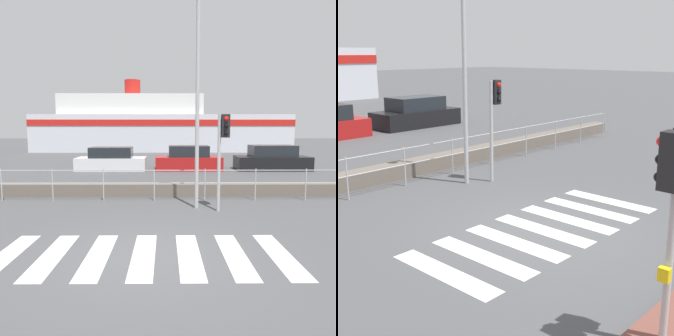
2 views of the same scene
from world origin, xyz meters
TOP-DOWN VIEW (x-y plane):
  - ground_plane at (0.00, 0.00)m, footprint 160.00×160.00m
  - crosswalk at (-0.05, 0.00)m, footprint 5.85×2.40m
  - seawall at (0.00, 5.81)m, footprint 23.40×0.55m
  - harbor_fence at (0.00, 4.94)m, footprint 21.10×0.04m
  - traffic_light_far at (2.09, 3.47)m, footprint 0.34×0.32m
  - streetlamp at (1.36, 3.75)m, footprint 0.32×0.90m
  - ferry_boat at (-0.67, 31.97)m, footprint 27.88×7.99m
  - parked_car_white at (-2.88, 13.57)m, footprint 4.16×1.79m
  - parked_car_red at (1.80, 13.57)m, footprint 3.97×1.76m
  - parked_car_black at (6.89, 13.57)m, footprint 4.39×1.84m

SIDE VIEW (x-z plane):
  - ground_plane at x=0.00m, z-range 0.00..0.00m
  - crosswalk at x=-0.05m, z-range 0.00..0.01m
  - seawall at x=0.00m, z-range 0.00..0.46m
  - parked_car_white at x=-2.88m, z-range -0.10..1.28m
  - parked_car_red at x=1.80m, z-range -0.11..1.37m
  - parked_car_black at x=6.89m, z-range -0.11..1.39m
  - harbor_fence at x=0.00m, z-range 0.18..1.30m
  - traffic_light_far at x=2.09m, z-range 0.68..3.59m
  - ferry_boat at x=-0.67m, z-range -1.36..6.64m
  - streetlamp at x=1.36m, z-range 0.73..7.53m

